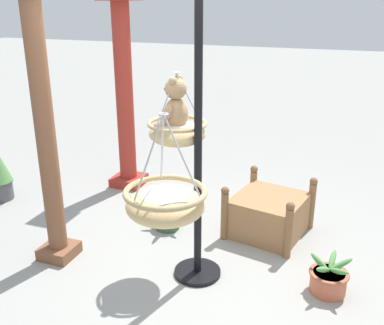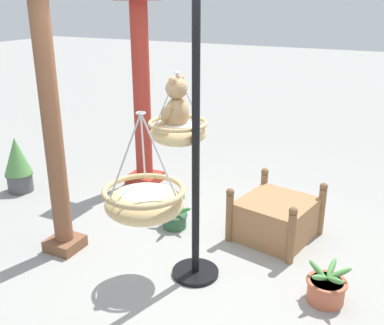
% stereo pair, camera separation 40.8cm
% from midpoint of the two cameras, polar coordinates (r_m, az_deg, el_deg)
% --- Properties ---
extents(ground_plane, '(40.00, 40.00, 0.00)m').
position_cam_midpoint_polar(ground_plane, '(4.54, 3.73, -12.92)').
color(ground_plane, gray).
extents(display_pole_central, '(0.44, 0.44, 2.55)m').
position_cam_midpoint_polar(display_pole_central, '(4.01, 3.39, -4.43)').
color(display_pole_central, black).
rests_on(display_pole_central, ground).
extents(hanging_basket_with_teddy, '(0.54, 0.54, 0.65)m').
position_cam_midpoint_polar(hanging_basket_with_teddy, '(4.05, 1.11, 3.94)').
color(hanging_basket_with_teddy, tan).
extents(teddy_bear, '(0.34, 0.31, 0.50)m').
position_cam_midpoint_polar(teddy_bear, '(4.00, 0.82, 6.98)').
color(teddy_bear, tan).
extents(hanging_basket_left_high, '(0.53, 0.53, 0.69)m').
position_cam_midpoint_polar(hanging_basket_left_high, '(2.85, -1.97, -4.99)').
color(hanging_basket_left_high, tan).
extents(greenhouse_pillar_left, '(0.44, 0.44, 2.53)m').
position_cam_midpoint_polar(greenhouse_pillar_left, '(6.05, -4.44, 8.21)').
color(greenhouse_pillar_left, '#9E2D23').
rests_on(greenhouse_pillar_left, ground).
extents(greenhouse_pillar_right, '(0.35, 0.35, 2.77)m').
position_cam_midpoint_polar(greenhouse_pillar_right, '(4.40, -14.82, 4.54)').
color(greenhouse_pillar_right, brown).
rests_on(greenhouse_pillar_right, ground).
extents(wooden_planter_box, '(0.95, 0.94, 0.61)m').
position_cam_midpoint_polar(wooden_planter_box, '(5.01, 12.88, -6.81)').
color(wooden_planter_box, '#9E7047').
rests_on(wooden_planter_box, ground).
extents(potted_plant_fern_front, '(0.41, 0.39, 0.35)m').
position_cam_midpoint_polar(potted_plant_fern_front, '(4.23, 19.42, -14.77)').
color(potted_plant_fern_front, '#BC6042').
rests_on(potted_plant_fern_front, ground).
extents(potted_plant_tall_leafy, '(0.36, 0.36, 0.75)m').
position_cam_midpoint_polar(potted_plant_tall_leafy, '(6.33, -19.51, -0.26)').
color(potted_plant_tall_leafy, '#4C4C51').
rests_on(potted_plant_tall_leafy, ground).
extents(potted_plant_conical_shrub, '(0.50, 0.47, 0.33)m').
position_cam_midpoint_polar(potted_plant_conical_shrub, '(5.14, 0.05, -7.05)').
color(potted_plant_conical_shrub, '#2D5638').
rests_on(potted_plant_conical_shrub, ground).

